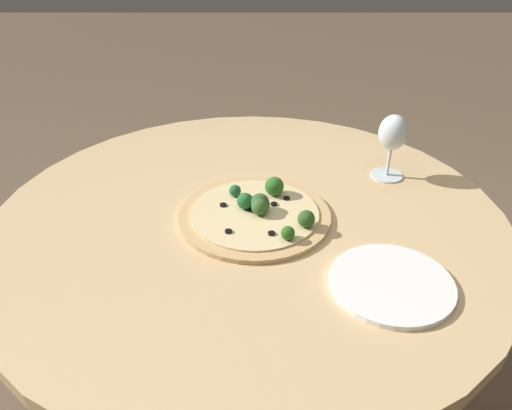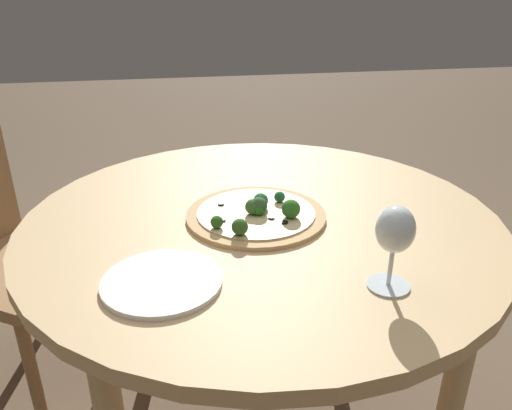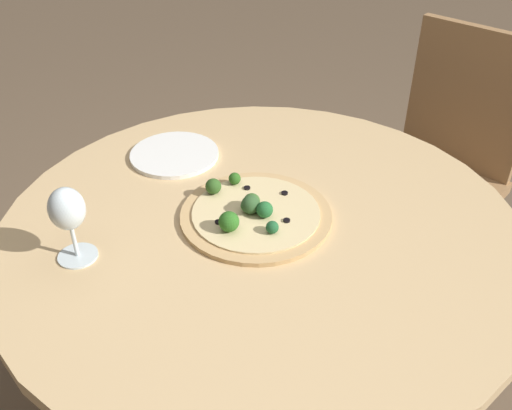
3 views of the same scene
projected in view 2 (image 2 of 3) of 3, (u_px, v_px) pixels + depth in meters
dining_table at (261, 247)px, 1.15m from camera, size 1.06×1.06×0.77m
pizza at (257, 214)px, 1.10m from camera, size 0.31×0.31×0.05m
wine_glass at (395, 233)px, 0.82m from camera, size 0.07×0.07×0.15m
plate_near at (162, 282)px, 0.86m from camera, size 0.21×0.21×0.01m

